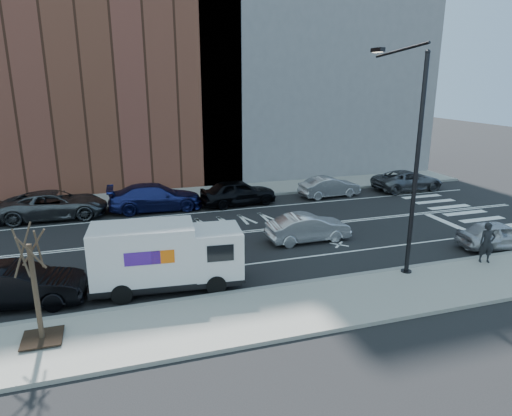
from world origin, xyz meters
TOP-DOWN VIEW (x-y plane):
  - ground at (0.00, 0.00)m, footprint 120.00×120.00m
  - sidewalk_near at (0.00, -8.80)m, footprint 44.00×3.60m
  - sidewalk_far at (0.00, 8.80)m, footprint 44.00×3.60m
  - curb_near at (0.00, -7.00)m, footprint 44.00×0.25m
  - curb_far at (0.00, 7.00)m, footprint 44.00×0.25m
  - crosswalk at (16.00, 0.00)m, footprint 3.00×14.00m
  - road_markings at (0.00, 0.00)m, footprint 40.00×8.60m
  - bldg_brick at (-8.00, 15.60)m, footprint 26.00×10.00m
  - bldg_concrete at (12.00, 15.60)m, footprint 20.00×10.00m
  - streetlight at (7.00, -6.91)m, footprint 0.44×4.02m
  - street_tree at (-7.00, -8.40)m, footprint 1.20×1.20m
  - fedex_van at (-2.78, -5.60)m, footprint 5.99×2.52m
  - far_parked_c at (-7.88, 5.87)m, footprint 5.92×2.81m
  - far_parked_d at (-2.05, 5.74)m, footprint 5.83×2.51m
  - far_parked_e at (3.20, 5.40)m, footprint 5.09×2.44m
  - far_parked_f at (9.82, 5.47)m, footprint 4.36×1.79m
  - far_parked_g at (16.17, 5.45)m, footprint 5.31×2.56m
  - driving_sedan at (4.74, -2.29)m, footprint 4.28×1.55m
  - near_parked_rear_a at (-8.16, -5.38)m, footprint 4.95×2.19m
  - near_parked_front at (13.13, -6.06)m, footprint 4.11×2.05m
  - pedestrian at (10.95, -7.56)m, footprint 0.78×0.66m

SIDE VIEW (x-z plane):
  - ground at x=0.00m, z-range 0.00..0.00m
  - crosswalk at x=16.00m, z-range 0.00..0.01m
  - road_markings at x=0.00m, z-range 0.00..0.01m
  - sidewalk_near at x=0.00m, z-range 0.00..0.15m
  - sidewalk_far at x=0.00m, z-range 0.00..0.15m
  - curb_near at x=0.00m, z-range 0.00..0.17m
  - curb_far at x=0.00m, z-range 0.00..0.17m
  - near_parked_front at x=13.13m, z-range 0.00..1.34m
  - driving_sedan at x=4.74m, z-range 0.00..1.40m
  - far_parked_f at x=9.82m, z-range 0.00..1.40m
  - far_parked_g at x=16.17m, z-range 0.00..1.46m
  - near_parked_rear_a at x=-8.16m, z-range 0.00..1.58m
  - far_parked_c at x=-7.88m, z-range 0.00..1.63m
  - far_parked_d at x=-2.05m, z-range 0.00..1.67m
  - far_parked_e at x=3.20m, z-range 0.00..1.68m
  - pedestrian at x=10.95m, z-range 0.15..1.97m
  - fedex_van at x=-2.78m, z-range 0.07..2.73m
  - street_tree at x=-7.00m, z-range -0.42..3.33m
  - streetlight at x=7.00m, z-range 0.41..9.75m
  - bldg_brick at x=-8.00m, z-range 0.00..22.00m
  - bldg_concrete at x=12.00m, z-range 0.00..26.00m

